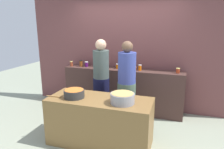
% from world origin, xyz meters
% --- Properties ---
extents(ground, '(12.00, 12.00, 0.00)m').
position_xyz_m(ground, '(0.00, 0.00, 0.00)').
color(ground, gray).
extents(storefront_wall, '(4.80, 0.12, 3.00)m').
position_xyz_m(storefront_wall, '(0.00, 1.45, 1.50)').
color(storefront_wall, brown).
rests_on(storefront_wall, ground).
extents(display_shelf, '(2.70, 0.36, 0.99)m').
position_xyz_m(display_shelf, '(0.00, 1.10, 0.50)').
color(display_shelf, '#452B27').
rests_on(display_shelf, ground).
extents(prep_table, '(1.70, 0.70, 0.80)m').
position_xyz_m(prep_table, '(0.00, -0.30, 0.40)').
color(prep_table, brown).
rests_on(prep_table, ground).
extents(preserve_jar_0, '(0.07, 0.07, 0.12)m').
position_xyz_m(preserve_jar_0, '(-1.25, 1.06, 1.05)').
color(preserve_jar_0, brown).
rests_on(preserve_jar_0, display_shelf).
extents(preserve_jar_1, '(0.08, 0.08, 0.15)m').
position_xyz_m(preserve_jar_1, '(-1.02, 1.10, 1.07)').
color(preserve_jar_1, brown).
rests_on(preserve_jar_1, display_shelf).
extents(preserve_jar_2, '(0.08, 0.08, 0.12)m').
position_xyz_m(preserve_jar_2, '(-0.88, 1.12, 1.05)').
color(preserve_jar_2, '#4D115B').
rests_on(preserve_jar_2, display_shelf).
extents(preserve_jar_3, '(0.07, 0.07, 0.10)m').
position_xyz_m(preserve_jar_3, '(-0.42, 1.13, 1.05)').
color(preserve_jar_3, red).
rests_on(preserve_jar_3, display_shelf).
extents(preserve_jar_4, '(0.07, 0.07, 0.11)m').
position_xyz_m(preserve_jar_4, '(-0.13, 1.15, 1.05)').
color(preserve_jar_4, '#DA6305').
rests_on(preserve_jar_4, display_shelf).
extents(preserve_jar_5, '(0.08, 0.08, 0.11)m').
position_xyz_m(preserve_jar_5, '(0.28, 1.12, 1.05)').
color(preserve_jar_5, '#C9600A').
rests_on(preserve_jar_5, display_shelf).
extents(preserve_jar_6, '(0.07, 0.07, 0.13)m').
position_xyz_m(preserve_jar_6, '(0.39, 1.10, 1.06)').
color(preserve_jar_6, '#E65F0A').
rests_on(preserve_jar_6, display_shelf).
extents(preserve_jar_7, '(0.08, 0.08, 0.11)m').
position_xyz_m(preserve_jar_7, '(1.18, 1.10, 1.05)').
color(preserve_jar_7, '#A6371B').
rests_on(preserve_jar_7, display_shelf).
extents(cooking_pot_left, '(0.34, 0.34, 0.14)m').
position_xyz_m(cooking_pot_left, '(-0.42, -0.37, 0.86)').
color(cooking_pot_left, '#2D2D2D').
rests_on(cooking_pot_left, prep_table).
extents(cooking_pot_center, '(0.37, 0.37, 0.16)m').
position_xyz_m(cooking_pot_center, '(0.40, -0.37, 0.88)').
color(cooking_pot_center, gray).
rests_on(cooking_pot_center, prep_table).
extents(wooden_spoon, '(0.27, 0.03, 0.02)m').
position_xyz_m(wooden_spoon, '(-0.76, -0.45, 0.81)').
color(wooden_spoon, '#9E703D').
rests_on(wooden_spoon, prep_table).
extents(cook_with_tongs, '(0.33, 0.33, 1.69)m').
position_xyz_m(cook_with_tongs, '(-0.29, 0.54, 0.78)').
color(cook_with_tongs, black).
rests_on(cook_with_tongs, ground).
extents(cook_in_cap, '(0.34, 0.34, 1.69)m').
position_xyz_m(cook_in_cap, '(0.29, 0.33, 0.77)').
color(cook_in_cap, '#485D4D').
rests_on(cook_in_cap, ground).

